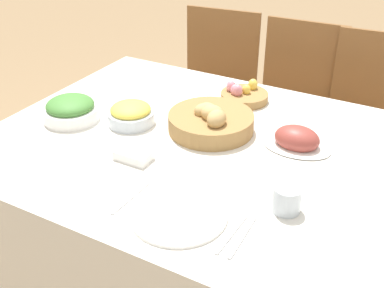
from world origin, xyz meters
The scene contains 15 objects.
dining_table centered at (0.00, 0.00, 0.38)m, with size 1.53×1.16×0.76m.
chair_far_right centered at (0.39, 0.94, 0.51)m, with size 0.45×0.45×0.93m.
chair_far_left centered at (-0.44, 0.94, 0.51)m, with size 0.46×0.46×0.93m.
chair_far_center centered at (0.02, 0.94, 0.51)m, with size 0.44×0.44×0.93m.
bread_basket centered at (-0.03, 0.09, 0.80)m, with size 0.31×0.31×0.12m.
egg_basket centered at (-0.03, 0.39, 0.79)m, with size 0.19×0.19×0.08m.
ham_platter centered at (0.28, 0.13, 0.79)m, with size 0.24×0.17×0.09m.
green_salad_bowl centered at (-0.54, -0.08, 0.81)m, with size 0.21×0.21×0.09m.
pineapple_bowl centered at (-0.32, 0.00, 0.80)m, with size 0.18×0.18×0.08m.
dinner_plate centered at (0.11, -0.39, 0.77)m, with size 0.27×0.27×0.01m.
fork centered at (-0.05, -0.39, 0.77)m, with size 0.02×0.18×0.00m.
knife centered at (0.27, -0.39, 0.77)m, with size 0.02×0.18×0.00m.
spoon centered at (0.30, -0.39, 0.77)m, with size 0.02×0.18×0.00m.
drinking_cup centered at (0.36, -0.22, 0.80)m, with size 0.08×0.08×0.08m.
butter_dish centered at (-0.17, -0.21, 0.78)m, with size 0.12×0.07×0.03m.
Camera 1 is at (0.65, -1.29, 1.61)m, focal length 45.00 mm.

